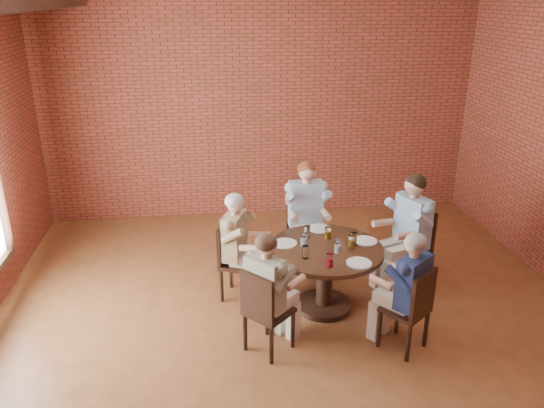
{
  "coord_description": "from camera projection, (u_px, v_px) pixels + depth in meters",
  "views": [
    {
      "loc": [
        -0.83,
        -4.41,
        3.3
      ],
      "look_at": [
        -0.15,
        1.0,
        1.12
      ],
      "focal_mm": 35.0,
      "sensor_mm": 36.0,
      "label": 1
    }
  ],
  "objects": [
    {
      "name": "chair_a",
      "position": [
        412.0,
        243.0,
        6.31
      ],
      "size": [
        0.58,
        0.58,
        0.97
      ],
      "rotation": [
        0.0,
        0.0,
        -1.22
      ],
      "color": "black",
      "rests_on": "floor"
    },
    {
      "name": "diner_d",
      "position": [
        269.0,
        293.0,
        5.05
      ],
      "size": [
        0.77,
        0.76,
        1.26
      ],
      "primitive_type": null,
      "rotation": [
        0.0,
        0.0,
        2.33
      ],
      "color": "tan",
      "rests_on": "floor"
    },
    {
      "name": "plate_a",
      "position": [
        365.0,
        241.0,
        5.83
      ],
      "size": [
        0.26,
        0.26,
        0.01
      ],
      "primitive_type": "cylinder",
      "color": "white",
      "rests_on": "dining_table"
    },
    {
      "name": "glass_d",
      "position": [
        304.0,
        240.0,
        5.71
      ],
      "size": [
        0.07,
        0.07,
        0.14
      ],
      "primitive_type": "cylinder",
      "color": "white",
      "rests_on": "dining_table"
    },
    {
      "name": "glass_a",
      "position": [
        354.0,
        239.0,
        5.74
      ],
      "size": [
        0.07,
        0.07,
        0.14
      ],
      "primitive_type": "cylinder",
      "color": "white",
      "rests_on": "dining_table"
    },
    {
      "name": "diner_a",
      "position": [
        408.0,
        232.0,
        6.21
      ],
      "size": [
        0.84,
        0.77,
        1.39
      ],
      "primitive_type": null,
      "rotation": [
        0.0,
        0.0,
        -1.22
      ],
      "color": "#4786BA",
      "rests_on": "floor"
    },
    {
      "name": "chair_c",
      "position": [
        233.0,
        258.0,
        6.04
      ],
      "size": [
        0.51,
        0.51,
        0.9
      ],
      "rotation": [
        0.0,
        0.0,
        1.2
      ],
      "color": "black",
      "rests_on": "floor"
    },
    {
      "name": "chair_b",
      "position": [
        305.0,
        224.0,
        6.85
      ],
      "size": [
        0.45,
        0.45,
        0.96
      ],
      "rotation": [
        0.0,
        0.0,
        0.01
      ],
      "color": "black",
      "rests_on": "floor"
    },
    {
      "name": "wall_back",
      "position": [
        261.0,
        107.0,
        7.98
      ],
      "size": [
        7.0,
        0.0,
        7.0
      ],
      "primitive_type": "plane",
      "rotation": [
        1.57,
        0.0,
        0.0
      ],
      "color": "#963B2B",
      "rests_on": "ground"
    },
    {
      "name": "floor",
      "position": [
        299.0,
        342.0,
        5.38
      ],
      "size": [
        7.0,
        7.0,
        0.0
      ],
      "primitive_type": "plane",
      "color": "brown",
      "rests_on": "ground"
    },
    {
      "name": "diner_e",
      "position": [
        407.0,
        292.0,
        5.09
      ],
      "size": [
        0.74,
        0.76,
        1.25
      ],
      "primitive_type": null,
      "rotation": [
        0.0,
        0.0,
        3.81
      ],
      "color": "navy",
      "rests_on": "floor"
    },
    {
      "name": "diner_b",
      "position": [
        306.0,
        215.0,
        6.7
      ],
      "size": [
        0.56,
        0.68,
        1.37
      ],
      "primitive_type": null,
      "rotation": [
        0.0,
        0.0,
        0.01
      ],
      "color": "#98B2C2",
      "rests_on": "floor"
    },
    {
      "name": "plate_b",
      "position": [
        319.0,
        228.0,
        6.14
      ],
      "size": [
        0.26,
        0.26,
        0.01
      ],
      "primitive_type": "cylinder",
      "color": "white",
      "rests_on": "dining_table"
    },
    {
      "name": "plate_c",
      "position": [
        285.0,
        243.0,
        5.78
      ],
      "size": [
        0.26,
        0.26,
        0.01
      ],
      "primitive_type": "cylinder",
      "color": "white",
      "rests_on": "dining_table"
    },
    {
      "name": "glass_g",
      "position": [
        338.0,
        247.0,
        5.56
      ],
      "size": [
        0.07,
        0.07,
        0.14
      ],
      "primitive_type": "cylinder",
      "color": "white",
      "rests_on": "dining_table"
    },
    {
      "name": "glass_c",
      "position": [
        307.0,
        232.0,
        5.9
      ],
      "size": [
        0.07,
        0.07,
        0.14
      ],
      "primitive_type": "cylinder",
      "color": "white",
      "rests_on": "dining_table"
    },
    {
      "name": "glass_e",
      "position": [
        306.0,
        252.0,
        5.45
      ],
      "size": [
        0.07,
        0.07,
        0.14
      ],
      "primitive_type": "cylinder",
      "color": "white",
      "rests_on": "dining_table"
    },
    {
      "name": "dining_table",
      "position": [
        325.0,
        266.0,
        5.78
      ],
      "size": [
        1.24,
        1.24,
        0.75
      ],
      "color": "black",
      "rests_on": "floor"
    },
    {
      "name": "smartphone",
      "position": [
        355.0,
        263.0,
        5.36
      ],
      "size": [
        0.07,
        0.14,
        0.01
      ],
      "primitive_type": "cube",
      "rotation": [
        0.0,
        0.0,
        0.01
      ],
      "color": "black",
      "rests_on": "dining_table"
    },
    {
      "name": "chair_d",
      "position": [
        264.0,
        309.0,
        5.05
      ],
      "size": [
        0.55,
        0.55,
        0.9
      ],
      "rotation": [
        0.0,
        0.0,
        2.33
      ],
      "color": "black",
      "rests_on": "floor"
    },
    {
      "name": "chair_e",
      "position": [
        412.0,
        307.0,
        5.09
      ],
      "size": [
        0.54,
        0.54,
        0.89
      ],
      "rotation": [
        0.0,
        0.0,
        3.81
      ],
      "color": "black",
      "rests_on": "floor"
    },
    {
      "name": "glass_b",
      "position": [
        328.0,
        233.0,
        5.88
      ],
      "size": [
        0.07,
        0.07,
        0.14
      ],
      "primitive_type": "cylinder",
      "color": "white",
      "rests_on": "dining_table"
    },
    {
      "name": "glass_h",
      "position": [
        351.0,
        242.0,
        5.67
      ],
      "size": [
        0.07,
        0.07,
        0.14
      ],
      "primitive_type": "cylinder",
      "color": "white",
      "rests_on": "dining_table"
    },
    {
      "name": "glass_f",
      "position": [
        330.0,
        260.0,
        5.27
      ],
      "size": [
        0.07,
        0.07,
        0.14
      ],
      "primitive_type": "cylinder",
      "color": "white",
      "rests_on": "dining_table"
    },
    {
      "name": "diner_c",
      "position": [
        239.0,
        247.0,
        5.97
      ],
      "size": [
        0.74,
        0.67,
        1.27
      ],
      "primitive_type": null,
      "rotation": [
        0.0,
        0.0,
        1.2
      ],
      "color": "brown",
      "rests_on": "floor"
    },
    {
      "name": "plate_d",
      "position": [
        359.0,
        263.0,
        5.35
      ],
      "size": [
        0.26,
        0.26,
        0.01
      ],
      "primitive_type": "cylinder",
      "color": "white",
      "rests_on": "dining_table"
    }
  ]
}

